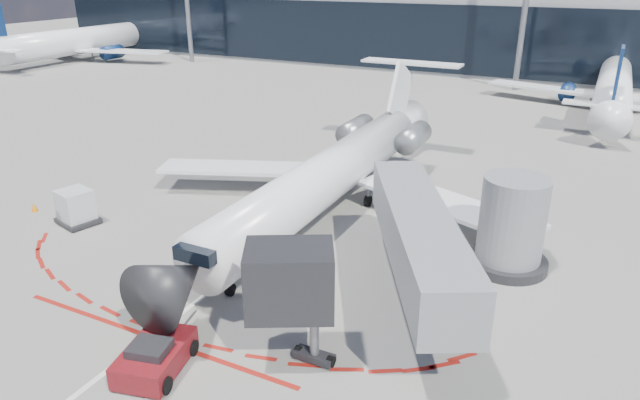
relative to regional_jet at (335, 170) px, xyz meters
The scene contains 13 objects.
ground 4.90m from the regional_jet, 105.34° to the right, with size 260.00×260.00×0.00m, color slate.
apron_centerline 3.46m from the regional_jet, 118.78° to the right, with size 0.25×40.00×0.01m, color silver.
apron_stop_bar 15.75m from the regional_jet, 94.05° to the right, with size 14.00×0.25×0.01m, color maroon.
terminal_building 61.27m from the regional_jet, 91.03° to the left, with size 150.00×24.15×24.00m.
jet_bridge 11.18m from the regional_jet, 38.87° to the right, with size 10.03×15.20×4.90m.
regional_jet is the anchor object (origin of this frame).
pushback_tug 17.09m from the regional_jet, 88.27° to the right, with size 2.80×5.25×1.34m.
ramp_worker 14.75m from the regional_jet, 100.90° to the right, with size 0.70×0.46×1.93m, color #E4FF1A.
uld_container 15.55m from the regional_jet, 145.50° to the right, with size 2.64×2.40×2.10m.
safety_cone_left 18.91m from the regional_jet, 152.49° to the right, with size 0.40×0.40×0.55m, color orange.
safety_cone_right 14.01m from the regional_jet, 97.22° to the right, with size 0.37×0.37×0.51m, color orange.
bg_airliner_0 74.34m from the regional_jet, 148.64° to the left, with size 36.51×38.65×11.81m, color white, non-canonical shape.
bg_airliner_1 41.74m from the regional_jet, 69.30° to the left, with size 30.46×32.25×9.85m, color white, non-canonical shape.
Camera 1 is at (15.04, -25.89, 14.17)m, focal length 32.00 mm.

